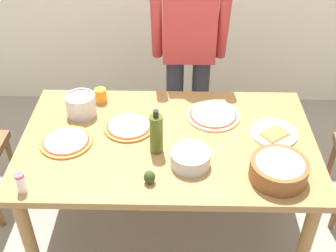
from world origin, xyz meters
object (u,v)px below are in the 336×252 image
person_cook (189,46)px  popcorn_bowl (279,168)px  pizza_raw_on_board (213,115)px  steel_pot (81,105)px  dining_table (168,152)px  avocado (149,177)px  pizza_second_cooked (129,126)px  salt_shaker (21,183)px  cup_orange (101,95)px  plate_with_slice (274,133)px  olive_oil_bottle (156,134)px  mixing_bowl_steel (190,158)px  pizza_cooked_on_tray (66,141)px

person_cook → popcorn_bowl: 1.13m
pizza_raw_on_board → steel_pot: 0.77m
dining_table → avocado: 0.37m
pizza_second_cooked → salt_shaker: bearing=-132.2°
avocado → salt_shaker: bearing=-173.4°
popcorn_bowl → cup_orange: size_ratio=3.29×
dining_table → plate_with_slice: bearing=5.2°
pizza_second_cooked → olive_oil_bottle: 0.28m
avocado → pizza_second_cooked: bearing=107.9°
person_cook → pizza_raw_on_board: person_cook is taller
person_cook → mixing_bowl_steel: (-0.01, -0.96, -0.14)m
steel_pot → pizza_second_cooked: bearing=-23.6°
person_cook → steel_pot: person_cook is taller
dining_table → popcorn_bowl: size_ratio=5.71×
popcorn_bowl → olive_oil_bottle: bearing=162.1°
olive_oil_bottle → steel_pot: 0.55m
dining_table → pizza_second_cooked: size_ratio=5.65×
olive_oil_bottle → cup_orange: olive_oil_bottle is taller
cup_orange → avocado: (0.33, -0.69, -0.01)m
pizza_cooked_on_tray → steel_pot: steel_pot is taller
person_cook → avocado: size_ratio=23.14×
pizza_second_cooked → steel_pot: steel_pot is taller
popcorn_bowl → olive_oil_bottle: size_ratio=1.09×
pizza_second_cooked → plate_with_slice: (0.80, -0.04, -0.00)m
mixing_bowl_steel → cup_orange: 0.77m
person_cook → pizza_cooked_on_tray: size_ratio=5.75×
pizza_cooked_on_tray → pizza_second_cooked: bearing=23.5°
pizza_raw_on_board → popcorn_bowl: bearing=-60.9°
pizza_raw_on_board → plate_with_slice: plate_with_slice is taller
pizza_second_cooked → steel_pot: bearing=156.4°
dining_table → steel_pot: (-0.51, 0.22, 0.16)m
pizza_raw_on_board → person_cook: bearing=104.0°
mixing_bowl_steel → olive_oil_bottle: size_ratio=0.78×
plate_with_slice → olive_oil_bottle: bearing=-166.7°
pizza_second_cooked → salt_shaker: (-0.45, -0.50, 0.04)m
dining_table → pizza_raw_on_board: size_ratio=5.19×
pizza_second_cooked → salt_shaker: 0.68m
olive_oil_bottle → dining_table: bearing=59.9°
mixing_bowl_steel → plate_with_slice: bearing=28.7°
plate_with_slice → pizza_second_cooked: bearing=176.8°
pizza_raw_on_board → olive_oil_bottle: (-0.32, -0.31, 0.10)m
pizza_raw_on_board → steel_pot: bearing=179.3°
pizza_second_cooked → mixing_bowl_steel: size_ratio=1.42×
dining_table → olive_oil_bottle: size_ratio=6.25×
plate_with_slice → dining_table: bearing=-174.8°
person_cook → pizza_second_cooked: size_ratio=5.72×
mixing_bowl_steel → cup_orange: bearing=133.4°
person_cook → pizza_cooked_on_tray: bearing=-129.9°
pizza_cooked_on_tray → mixing_bowl_steel: 0.68m
person_cook → pizza_raw_on_board: (0.14, -0.54, -0.17)m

